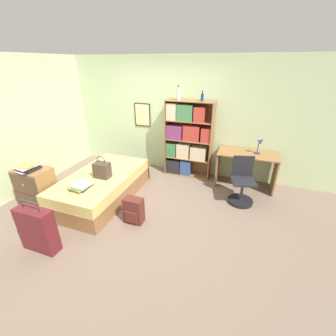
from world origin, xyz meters
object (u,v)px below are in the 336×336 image
(handbag, at_px, (102,170))
(bottle_green, at_px, (178,95))
(bottle_brown, at_px, (202,97))
(bed, at_px, (103,185))
(book_stack_on_bed, at_px, (81,186))
(desk_chair, at_px, (242,188))
(suitcase, at_px, (38,230))
(magazine_pile_on_dresser, at_px, (28,167))
(desk_lamp, at_px, (260,143))
(dresser, at_px, (36,188))
(backpack, at_px, (134,211))
(bookcase, at_px, (186,139))
(desk, at_px, (246,164))

(handbag, height_order, bottle_green, bottle_green)
(bottle_brown, bearing_deg, bed, -136.22)
(book_stack_on_bed, bearing_deg, desk_chair, 26.76)
(suitcase, height_order, magazine_pile_on_dresser, magazine_pile_on_dresser)
(book_stack_on_bed, height_order, desk_lamp, desk_lamp)
(dresser, height_order, desk_lamp, desk_lamp)
(desk_chair, relative_size, backpack, 1.98)
(magazine_pile_on_dresser, height_order, bookcase, bookcase)
(bottle_green, bearing_deg, backpack, -93.50)
(dresser, relative_size, backpack, 1.71)
(bottle_brown, height_order, desk_chair, bottle_brown)
(bottle_green, bearing_deg, desk, -3.21)
(book_stack_on_bed, distance_m, desk_lamp, 3.47)
(bookcase, relative_size, desk_lamp, 4.94)
(suitcase, distance_m, bottle_brown, 3.69)
(bookcase, relative_size, desk_chair, 1.95)
(desk, relative_size, backpack, 2.67)
(desk_chair, bearing_deg, desk, 87.71)
(magazine_pile_on_dresser, bearing_deg, book_stack_on_bed, 10.44)
(handbag, distance_m, magazine_pile_on_dresser, 1.22)
(dresser, bearing_deg, bottle_brown, 41.62)
(bookcase, bearing_deg, book_stack_on_bed, -121.23)
(bed, distance_m, backpack, 1.07)
(bed, distance_m, bottle_brown, 2.67)
(desk_chair, distance_m, backpack, 2.05)
(book_stack_on_bed, relative_size, bookcase, 0.23)
(desk, relative_size, desk_chair, 1.35)
(backpack, bearing_deg, magazine_pile_on_dresser, -173.16)
(handbag, xyz_separation_m, desk_chair, (2.48, 0.82, -0.35))
(bookcase, xyz_separation_m, backpack, (-0.31, -2.01, -0.65))
(book_stack_on_bed, xyz_separation_m, magazine_pile_on_dresser, (-0.92, -0.17, 0.28))
(suitcase, distance_m, dresser, 1.20)
(handbag, bearing_deg, desk_chair, 18.40)
(bed, height_order, suitcase, suitcase)
(dresser, height_order, desk, same)
(book_stack_on_bed, height_order, suitcase, suitcase)
(desk, bearing_deg, handbag, -149.61)
(bottle_green, height_order, desk_chair, bottle_green)
(magazine_pile_on_dresser, xyz_separation_m, bottle_green, (1.99, 2.20, 1.02))
(handbag, bearing_deg, bed, 140.77)
(book_stack_on_bed, bearing_deg, backpack, 3.26)
(dresser, bearing_deg, bottle_green, 47.66)
(bottle_brown, relative_size, desk, 0.17)
(bed, xyz_separation_m, desk_chair, (2.58, 0.74, 0.04))
(handbag, relative_size, desk, 0.36)
(handbag, relative_size, desk_chair, 0.49)
(handbag, bearing_deg, bookcase, 54.08)
(handbag, bearing_deg, desk, 30.39)
(handbag, bearing_deg, book_stack_on_bed, -102.00)
(magazine_pile_on_dresser, xyz_separation_m, backpack, (1.87, 0.22, -0.59))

